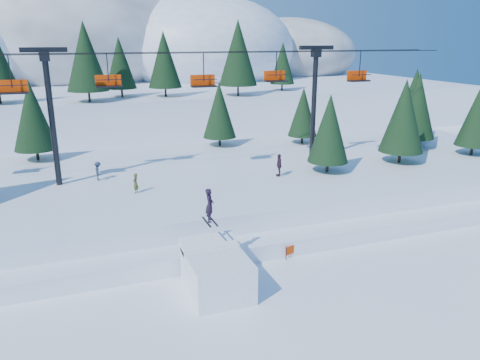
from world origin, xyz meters
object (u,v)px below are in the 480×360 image
object	(u,v)px
jump_kicker	(217,271)
chairlift	(185,91)
banner_near	(302,246)
banner_far	(372,233)

from	to	relation	value
jump_kicker	chairlift	xyz separation A→B (m)	(2.23, 15.41, 8.11)
chairlift	banner_near	world-z (taller)	chairlift
banner_near	chairlift	bearing A→B (deg)	108.71
chairlift	banner_far	distance (m)	18.23
jump_kicker	banner_near	size ratio (longest dim) A/B	2.03
chairlift	banner_far	bearing A→B (deg)	-51.95
jump_kicker	banner_far	bearing A→B (deg)	13.20
jump_kicker	banner_near	bearing A→B (deg)	21.68
jump_kicker	banner_near	distance (m)	7.09
jump_kicker	banner_near	xyz separation A→B (m)	(6.56, 2.61, -0.67)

